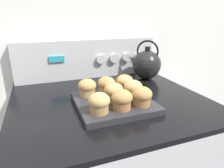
{
  "coord_description": "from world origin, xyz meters",
  "views": [
    {
      "loc": [
        -0.26,
        -0.36,
        1.25
      ],
      "look_at": [
        -0.01,
        0.3,
        1.01
      ],
      "focal_mm": 32.0,
      "sensor_mm": 36.0,
      "label": 1
    }
  ],
  "objects": [
    {
      "name": "muffin_r1_c1",
      "position": [
        -0.01,
        0.29,
        0.98
      ],
      "size": [
        0.07,
        0.07,
        0.07
      ],
      "color": "tan",
      "rests_on": "muffin_pan"
    },
    {
      "name": "muffin_r0_c1",
      "position": [
        -0.01,
        0.21,
        0.98
      ],
      "size": [
        0.07,
        0.07,
        0.07
      ],
      "color": "olive",
      "rests_on": "muffin_pan"
    },
    {
      "name": "wall_back",
      "position": [
        0.0,
        0.74,
        1.2
      ],
      "size": [
        8.0,
        0.05,
        2.4
      ],
      "color": "silver",
      "rests_on": "ground_plane"
    },
    {
      "name": "muffin_r0_c2",
      "position": [
        0.07,
        0.21,
        0.98
      ],
      "size": [
        0.07,
        0.07,
        0.07
      ],
      "color": "olive",
      "rests_on": "muffin_pan"
    },
    {
      "name": "muffin_r2_c0",
      "position": [
        -0.09,
        0.37,
        0.98
      ],
      "size": [
        0.07,
        0.07,
        0.07
      ],
      "color": "tan",
      "rests_on": "muffin_pan"
    },
    {
      "name": "tea_kettle",
      "position": [
        0.28,
        0.55,
        1.0
      ],
      "size": [
        0.17,
        0.16,
        0.21
      ],
      "color": "black",
      "rests_on": "stove_range"
    },
    {
      "name": "control_panel",
      "position": [
        0.0,
        0.69,
        1.03
      ],
      "size": [
        0.76,
        0.07,
        0.21
      ],
      "color": "#B7BABF",
      "rests_on": "stove_range"
    },
    {
      "name": "muffin_r2_c2",
      "position": [
        0.07,
        0.37,
        0.98
      ],
      "size": [
        0.07,
        0.07,
        0.07
      ],
      "color": "tan",
      "rests_on": "muffin_pan"
    },
    {
      "name": "muffin_r1_c2",
      "position": [
        0.07,
        0.29,
        0.98
      ],
      "size": [
        0.07,
        0.07,
        0.07
      ],
      "color": "#A37A4C",
      "rests_on": "muffin_pan"
    },
    {
      "name": "muffin_r0_c0",
      "position": [
        -0.09,
        0.21,
        0.98
      ],
      "size": [
        0.07,
        0.07,
        0.07
      ],
      "color": "#A37A4C",
      "rests_on": "muffin_pan"
    },
    {
      "name": "muffin_pan",
      "position": [
        -0.01,
        0.29,
        0.93
      ],
      "size": [
        0.28,
        0.28,
        0.02
      ],
      "color": "#28282D",
      "rests_on": "stove_range"
    },
    {
      "name": "muffin_r2_c1",
      "position": [
        -0.01,
        0.37,
        0.98
      ],
      "size": [
        0.07,
        0.07,
        0.07
      ],
      "color": "tan",
      "rests_on": "muffin_pan"
    }
  ]
}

